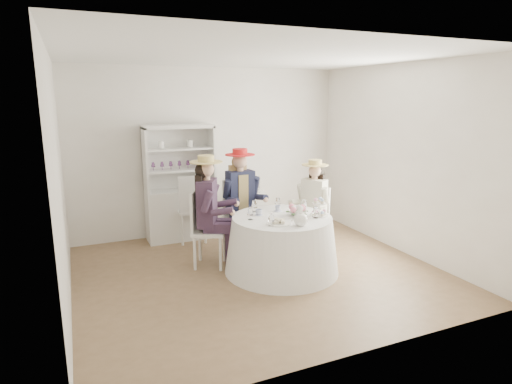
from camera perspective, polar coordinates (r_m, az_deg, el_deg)
name	(u,v)px	position (r m, az deg, el deg)	size (l,w,h in m)	color
ground	(259,272)	(5.65, 0.41, -10.65)	(4.50, 4.50, 0.00)	brown
ceiling	(259,55)	(5.22, 0.46, 17.75)	(4.50, 4.50, 0.00)	white
wall_back	(210,151)	(7.13, -6.12, 5.40)	(4.50, 4.50, 0.00)	silver
wall_front	(359,207)	(3.57, 13.53, -2.00)	(4.50, 4.50, 0.00)	silver
wall_left	(59,184)	(4.83, -24.77, 0.94)	(4.50, 4.50, 0.00)	silver
wall_right	(402,160)	(6.50, 18.93, 4.12)	(4.50, 4.50, 0.00)	silver
tea_table	(282,244)	(5.58, 3.44, -6.95)	(1.48, 1.48, 0.73)	white
hutch	(181,199)	(6.87, -10.02, -0.94)	(1.10, 0.48, 1.82)	silver
side_table	(252,211)	(7.29, -0.56, -2.59)	(0.42, 0.42, 0.65)	silver
hatbox	(252,185)	(7.18, -0.56, 0.96)	(0.27, 0.27, 0.27)	black
guest_left	(209,205)	(5.64, -6.27, -1.72)	(0.64, 0.58, 1.50)	silver
guest_mid	(241,194)	(6.21, -2.02, -0.24)	(0.55, 0.57, 1.51)	silver
guest_right	(313,200)	(6.31, 7.64, -1.02)	(0.58, 0.53, 1.35)	silver
spare_chair	(192,207)	(6.66, -8.51, -1.94)	(0.49, 0.49, 1.07)	silver
teacup_a	(259,213)	(5.52, 0.37, -2.77)	(0.09, 0.09, 0.07)	white
teacup_b	(278,209)	(5.72, 2.90, -2.23)	(0.08, 0.08, 0.07)	white
teacup_c	(297,210)	(5.69, 5.43, -2.39)	(0.08, 0.08, 0.06)	white
flower_bowl	(297,213)	(5.55, 5.51, -2.81)	(0.23, 0.23, 0.06)	white
flower_arrangement	(298,209)	(5.48, 5.56, -2.25)	(0.20, 0.20, 0.08)	pink
table_teapot	(301,220)	(5.10, 6.01, -3.69)	(0.23, 0.16, 0.17)	white
sandwich_plate	(279,223)	(5.16, 3.06, -4.10)	(0.29, 0.29, 0.06)	white
cupcake_stand	(319,209)	(5.56, 8.42, -2.29)	(0.24, 0.24, 0.22)	white
stemware_set	(282,211)	(5.45, 3.50, -2.55)	(0.90, 0.90, 0.15)	white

